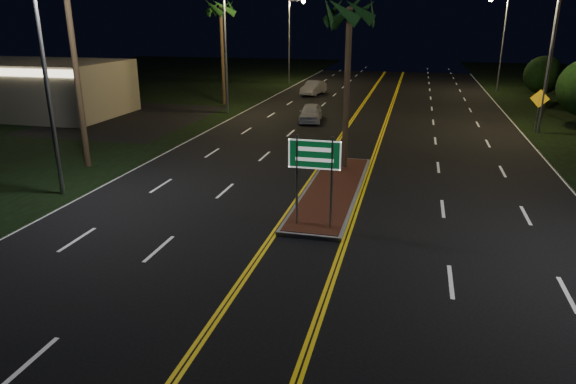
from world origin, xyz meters
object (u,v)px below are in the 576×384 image
(streetlight_right_mid, at_px, (545,42))
(warning_sign, at_px, (539,104))
(streetlight_left_near, at_px, (51,56))
(streetlight_left_far, at_px, (292,31))
(highway_sign, at_px, (314,163))
(median_island, at_px, (332,190))
(car_near, at_px, (311,111))
(palm_left_far, at_px, (221,9))
(streetlight_left_mid, at_px, (230,38))
(commercial_building, at_px, (23,88))
(car_far, at_px, (314,87))
(shrub_far, at_px, (543,75))
(palm_median, at_px, (350,12))
(streetlight_right_far, at_px, (500,33))

(streetlight_right_mid, xyz_separation_m, warning_sign, (0.19, 0.01, -3.83))
(streetlight_left_near, height_order, streetlight_left_far, same)
(highway_sign, bearing_deg, streetlight_left_far, 104.44)
(median_island, height_order, car_near, car_near)
(streetlight_right_mid, xyz_separation_m, palm_left_far, (-23.41, 6.00, 2.09))
(streetlight_left_far, bearing_deg, streetlight_left_near, -90.00)
(streetlight_left_far, bearing_deg, streetlight_right_mid, -46.03)
(highway_sign, relative_size, streetlight_left_mid, 0.36)
(commercial_building, bearing_deg, car_far, 38.80)
(highway_sign, bearing_deg, streetlight_left_near, 173.53)
(commercial_building, height_order, car_near, commercial_building)
(warning_sign, bearing_deg, streetlight_left_mid, -167.72)
(shrub_far, relative_size, car_far, 0.87)
(highway_sign, xyz_separation_m, streetlight_left_near, (-10.61, 1.20, 3.25))
(streetlight_left_near, xyz_separation_m, palm_left_far, (-2.19, 24.00, 2.09))
(streetlight_right_mid, relative_size, shrub_far, 2.27)
(car_near, relative_size, warning_sign, 1.60)
(median_island, relative_size, commercial_building, 0.68)
(shrub_far, xyz_separation_m, warning_sign, (-3.00, -13.99, -0.51))
(streetlight_left_mid, bearing_deg, car_far, 70.61)
(highway_sign, height_order, car_far, highway_sign)
(streetlight_left_near, bearing_deg, palm_median, 31.49)
(car_far, height_order, warning_sign, warning_sign)
(streetlight_left_far, bearing_deg, streetlight_left_mid, -90.00)
(car_near, bearing_deg, warning_sign, -7.53)
(palm_left_far, relative_size, car_far, 1.94)
(streetlight_left_far, height_order, warning_sign, streetlight_left_far)
(palm_median, bearing_deg, commercial_building, 159.95)
(streetlight_left_mid, bearing_deg, warning_sign, -5.30)
(commercial_building, bearing_deg, median_island, -26.55)
(palm_median, xyz_separation_m, palm_left_far, (-12.80, 17.50, 0.47))
(streetlight_right_far, xyz_separation_m, palm_median, (-10.61, -31.50, 1.62))
(streetlight_right_mid, distance_m, car_near, 15.47)
(car_near, bearing_deg, streetlight_right_mid, -7.59)
(streetlight_left_far, distance_m, car_far, 10.51)
(palm_median, bearing_deg, median_island, -90.00)
(commercial_building, xyz_separation_m, streetlight_right_far, (36.61, 22.01, 3.65))
(palm_median, relative_size, palm_left_far, 0.94)
(streetlight_right_mid, bearing_deg, palm_median, -132.70)
(median_island, bearing_deg, streetlight_left_mid, 121.98)
(median_island, xyz_separation_m, palm_left_far, (-12.80, 21.00, 7.66))
(shrub_far, bearing_deg, highway_sign, -112.57)
(streetlight_left_far, bearing_deg, shrub_far, -18.14)
(streetlight_left_far, distance_m, car_near, 23.30)
(palm_left_far, bearing_deg, shrub_far, 16.74)
(streetlight_left_near, xyz_separation_m, streetlight_left_mid, (0.00, 20.00, 0.00))
(palm_median, bearing_deg, streetlight_left_mid, 128.17)
(streetlight_left_near, height_order, warning_sign, streetlight_left_near)
(warning_sign, bearing_deg, car_near, -163.09)
(commercial_building, xyz_separation_m, warning_sign, (36.80, 2.02, -0.18))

